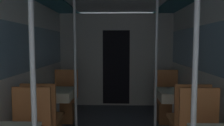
% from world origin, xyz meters
% --- Properties ---
extents(wall_left, '(0.05, 6.54, 2.20)m').
position_xyz_m(wall_left, '(-1.36, 1.87, 1.15)').
color(wall_left, silver).
rests_on(wall_left, ground_plane).
extents(wall_right, '(0.05, 6.54, 2.20)m').
position_xyz_m(wall_right, '(1.36, 1.87, 1.15)').
color(wall_right, silver).
rests_on(wall_right, ground_plane).
extents(bulkhead_far, '(2.68, 0.09, 2.20)m').
position_xyz_m(bulkhead_far, '(0.00, 4.23, 1.09)').
color(bulkhead_far, '#A8A8A3').
rests_on(bulkhead_far, ground_plane).
extents(support_pole_left_0, '(0.05, 0.05, 2.20)m').
position_xyz_m(support_pole_left_0, '(-0.66, 0.76, 1.10)').
color(support_pole_left_0, silver).
rests_on(support_pole_left_0, ground_plane).
extents(dining_table_left_1, '(0.59, 0.59, 0.73)m').
position_xyz_m(dining_table_left_1, '(-0.99, 2.54, 0.60)').
color(dining_table_left_1, '#4C4C51').
rests_on(dining_table_left_1, ground_plane).
extents(chair_left_far_1, '(0.46, 0.46, 0.97)m').
position_xyz_m(chair_left_far_1, '(-0.99, 3.13, 0.29)').
color(chair_left_far_1, '#9C5B31').
rests_on(chair_left_far_1, ground_plane).
extents(support_pole_left_1, '(0.05, 0.05, 2.20)m').
position_xyz_m(support_pole_left_1, '(-0.66, 2.54, 1.10)').
color(support_pole_left_1, silver).
rests_on(support_pole_left_1, ground_plane).
extents(support_pole_right_0, '(0.05, 0.05, 2.20)m').
position_xyz_m(support_pole_right_0, '(0.66, 0.76, 1.10)').
color(support_pole_right_0, silver).
rests_on(support_pole_right_0, ground_plane).
extents(dining_table_right_1, '(0.59, 0.59, 0.73)m').
position_xyz_m(dining_table_right_1, '(0.99, 2.54, 0.60)').
color(dining_table_right_1, '#4C4C51').
rests_on(dining_table_right_1, ground_plane).
extents(chair_right_far_1, '(0.46, 0.46, 0.97)m').
position_xyz_m(chair_right_far_1, '(0.99, 3.13, 0.29)').
color(chair_right_far_1, '#9C5B31').
rests_on(chair_right_far_1, ground_plane).
extents(support_pole_right_1, '(0.05, 0.05, 2.20)m').
position_xyz_m(support_pole_right_1, '(0.66, 2.54, 1.10)').
color(support_pole_right_1, silver).
rests_on(support_pole_right_1, ground_plane).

